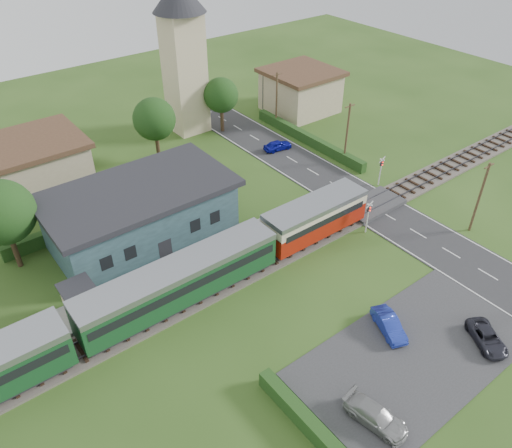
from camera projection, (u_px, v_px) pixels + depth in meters
ground at (311, 257)px, 42.60m from camera, size 120.00×120.00×0.00m
railway_track at (295, 245)px, 43.82m from camera, size 76.00×3.20×0.49m
road at (388, 216)px, 47.51m from camera, size 6.00×70.00×0.05m
car_park at (413, 354)px, 34.14m from camera, size 17.00×9.00×0.08m
crossing_deck at (372, 205)px, 48.67m from camera, size 6.20×3.40×0.45m
platform at (178, 270)px, 40.88m from camera, size 30.00×3.00×0.45m
equipment_hut at (80, 299)px, 36.05m from camera, size 2.30×2.30×2.55m
station_building at (141, 214)px, 43.15m from camera, size 16.00×9.00×5.30m
train at (142, 300)px, 35.41m from camera, size 43.20×2.90×3.40m
church_tower at (183, 47)px, 57.01m from camera, size 6.00×6.00×17.60m
house_west at (31, 167)px, 49.61m from camera, size 10.80×8.80×5.50m
house_east at (301, 90)px, 66.19m from camera, size 8.80×8.80×5.50m
hedge_carpark at (311, 427)px, 29.14m from camera, size 0.80×9.00×1.20m
hedge_roadside at (308, 139)px, 59.50m from camera, size 0.80×18.00×1.20m
hedge_station at (122, 210)px, 47.24m from camera, size 22.00×0.80×1.30m
tree_a at (1, 213)px, 38.57m from camera, size 5.20×5.20×8.00m
tree_b at (154, 119)px, 53.42m from camera, size 4.60×4.60×7.34m
tree_c at (221, 95)px, 59.84m from camera, size 4.20×4.20×6.78m
utility_pole_b at (480, 197)px, 43.61m from camera, size 1.40×0.22×7.00m
utility_pole_c at (347, 133)px, 53.87m from camera, size 1.40×0.22×7.00m
utility_pole_d at (277, 99)px, 61.57m from camera, size 1.40×0.22×7.00m
crossing_signal_near at (368, 213)px, 44.23m from camera, size 0.84×0.28×3.28m
crossing_signal_far at (381, 167)px, 50.85m from camera, size 0.84×0.28×3.28m
streetlamp_east at (263, 89)px, 66.01m from camera, size 0.30×0.30×5.15m
car_on_road at (278, 145)px, 58.07m from camera, size 3.52×1.85×1.14m
car_park_blue at (389, 324)px, 35.52m from camera, size 2.48×3.77×1.18m
car_park_silver at (376, 416)px, 29.65m from camera, size 2.33×4.29×1.18m
car_park_dark at (487, 338)px, 34.64m from camera, size 3.23×3.99×1.01m
pedestrian_near at (261, 228)px, 43.74m from camera, size 0.75×0.63×1.77m
pedestrian_far at (84, 303)px, 36.24m from camera, size 1.00×1.12×1.93m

